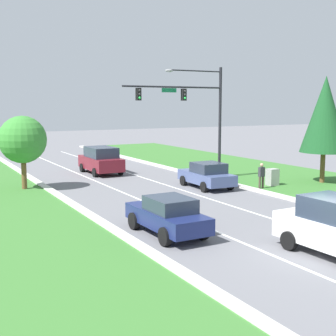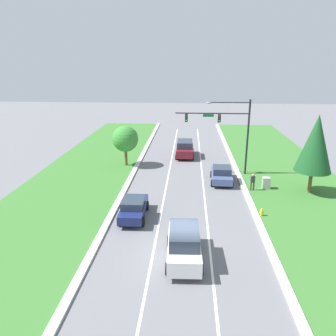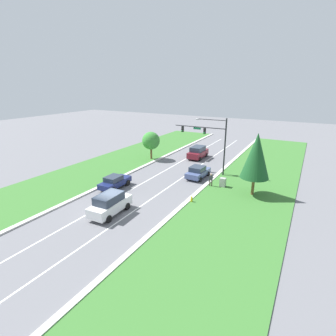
{
  "view_description": "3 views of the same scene",
  "coord_description": "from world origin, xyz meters",
  "px_view_note": "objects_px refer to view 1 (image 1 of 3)",
  "views": [
    {
      "loc": [
        -12.85,
        -11.82,
        5.4
      ],
      "look_at": [
        -0.98,
        9.97,
        1.98
      ],
      "focal_mm": 50.0,
      "sensor_mm": 36.0,
      "label": 1
    },
    {
      "loc": [
        0.32,
        -17.97,
        11.46
      ],
      "look_at": [
        -1.49,
        9.56,
        2.54
      ],
      "focal_mm": 35.0,
      "sensor_mm": 36.0,
      "label": 2
    },
    {
      "loc": [
        16.32,
        -18.31,
        12.24
      ],
      "look_at": [
        0.39,
        10.63,
        1.6
      ],
      "focal_mm": 28.0,
      "sensor_mm": 36.0,
      "label": 3
    }
  ],
  "objects_px": {
    "burgundy_suv": "(101,160)",
    "navy_sedan": "(168,215)",
    "utility_cabinet": "(272,178)",
    "slate_blue_sedan": "(207,175)",
    "oak_near_left_tree": "(23,140)",
    "fire_hydrant": "(324,200)",
    "traffic_signal_mast": "(194,105)",
    "pedestrian": "(261,175)",
    "conifer_near_right_tree": "(325,115)"
  },
  "relations": [
    {
      "from": "slate_blue_sedan",
      "to": "pedestrian",
      "type": "distance_m",
      "value": 3.46
    },
    {
      "from": "burgundy_suv",
      "to": "utility_cabinet",
      "type": "bearing_deg",
      "value": -53.95
    },
    {
      "from": "navy_sedan",
      "to": "pedestrian",
      "type": "xyz_separation_m",
      "value": [
        10.12,
        6.19,
        0.11
      ]
    },
    {
      "from": "navy_sedan",
      "to": "conifer_near_right_tree",
      "type": "distance_m",
      "value": 16.82
    },
    {
      "from": "burgundy_suv",
      "to": "navy_sedan",
      "type": "xyz_separation_m",
      "value": [
        -3.64,
        -17.54,
        -0.23
      ]
    },
    {
      "from": "navy_sedan",
      "to": "pedestrian",
      "type": "height_order",
      "value": "pedestrian"
    },
    {
      "from": "burgundy_suv",
      "to": "pedestrian",
      "type": "xyz_separation_m",
      "value": [
        6.49,
        -11.35,
        -0.13
      ]
    },
    {
      "from": "fire_hydrant",
      "to": "oak_near_left_tree",
      "type": "xyz_separation_m",
      "value": [
        -12.99,
        12.4,
        2.83
      ]
    },
    {
      "from": "pedestrian",
      "to": "traffic_signal_mast",
      "type": "bearing_deg",
      "value": -69.4
    },
    {
      "from": "burgundy_suv",
      "to": "slate_blue_sedan",
      "type": "relative_size",
      "value": 1.1
    },
    {
      "from": "navy_sedan",
      "to": "utility_cabinet",
      "type": "xyz_separation_m",
      "value": [
        11.49,
        6.73,
        -0.24
      ]
    },
    {
      "from": "pedestrian",
      "to": "conifer_near_right_tree",
      "type": "xyz_separation_m",
      "value": [
        5.12,
        -0.2,
        3.74
      ]
    },
    {
      "from": "utility_cabinet",
      "to": "oak_near_left_tree",
      "type": "distance_m",
      "value": 16.16
    },
    {
      "from": "utility_cabinet",
      "to": "fire_hydrant",
      "type": "height_order",
      "value": "utility_cabinet"
    },
    {
      "from": "traffic_signal_mast",
      "to": "utility_cabinet",
      "type": "distance_m",
      "value": 7.19
    },
    {
      "from": "traffic_signal_mast",
      "to": "navy_sedan",
      "type": "distance_m",
      "value": 14.31
    },
    {
      "from": "fire_hydrant",
      "to": "conifer_near_right_tree",
      "type": "relative_size",
      "value": 0.1
    },
    {
      "from": "utility_cabinet",
      "to": "pedestrian",
      "type": "distance_m",
      "value": 1.51
    },
    {
      "from": "pedestrian",
      "to": "fire_hydrant",
      "type": "height_order",
      "value": "pedestrian"
    },
    {
      "from": "slate_blue_sedan",
      "to": "oak_near_left_tree",
      "type": "xyz_separation_m",
      "value": [
        -10.55,
        4.82,
        2.35
      ]
    },
    {
      "from": "slate_blue_sedan",
      "to": "conifer_near_right_tree",
      "type": "distance_m",
      "value": 9.01
    },
    {
      "from": "traffic_signal_mast",
      "to": "fire_hydrant",
      "type": "distance_m",
      "value": 11.42
    },
    {
      "from": "oak_near_left_tree",
      "to": "fire_hydrant",
      "type": "bearing_deg",
      "value": -43.67
    },
    {
      "from": "traffic_signal_mast",
      "to": "oak_near_left_tree",
      "type": "distance_m",
      "value": 11.56
    },
    {
      "from": "traffic_signal_mast",
      "to": "utility_cabinet",
      "type": "relative_size",
      "value": 6.76
    },
    {
      "from": "conifer_near_right_tree",
      "to": "burgundy_suv",
      "type": "bearing_deg",
      "value": 135.13
    },
    {
      "from": "oak_near_left_tree",
      "to": "burgundy_suv",
      "type": "bearing_deg",
      "value": 32.74
    },
    {
      "from": "utility_cabinet",
      "to": "conifer_near_right_tree",
      "type": "bearing_deg",
      "value": -11.13
    },
    {
      "from": "slate_blue_sedan",
      "to": "burgundy_suv",
      "type": "bearing_deg",
      "value": 114.98
    },
    {
      "from": "slate_blue_sedan",
      "to": "fire_hydrant",
      "type": "height_order",
      "value": "slate_blue_sedan"
    },
    {
      "from": "navy_sedan",
      "to": "fire_hydrant",
      "type": "bearing_deg",
      "value": 3.98
    },
    {
      "from": "fire_hydrant",
      "to": "utility_cabinet",
      "type": "bearing_deg",
      "value": 74.93
    },
    {
      "from": "slate_blue_sedan",
      "to": "fire_hydrant",
      "type": "distance_m",
      "value": 7.98
    },
    {
      "from": "navy_sedan",
      "to": "slate_blue_sedan",
      "type": "xyz_separation_m",
      "value": [
        7.46,
        8.41,
        -0.0
      ]
    },
    {
      "from": "traffic_signal_mast",
      "to": "navy_sedan",
      "type": "relative_size",
      "value": 1.76
    },
    {
      "from": "conifer_near_right_tree",
      "to": "navy_sedan",
      "type": "bearing_deg",
      "value": -158.55
    },
    {
      "from": "pedestrian",
      "to": "conifer_near_right_tree",
      "type": "bearing_deg",
      "value": 174.86
    },
    {
      "from": "burgundy_suv",
      "to": "oak_near_left_tree",
      "type": "bearing_deg",
      "value": -147.2
    },
    {
      "from": "traffic_signal_mast",
      "to": "conifer_near_right_tree",
      "type": "bearing_deg",
      "value": -34.64
    },
    {
      "from": "conifer_near_right_tree",
      "to": "traffic_signal_mast",
      "type": "bearing_deg",
      "value": 145.36
    },
    {
      "from": "traffic_signal_mast",
      "to": "slate_blue_sedan",
      "type": "xyz_separation_m",
      "value": [
        -0.59,
        -2.55,
        -4.45
      ]
    },
    {
      "from": "burgundy_suv",
      "to": "slate_blue_sedan",
      "type": "xyz_separation_m",
      "value": [
        3.83,
        -9.14,
        -0.24
      ]
    },
    {
      "from": "traffic_signal_mast",
      "to": "slate_blue_sedan",
      "type": "height_order",
      "value": "traffic_signal_mast"
    },
    {
      "from": "slate_blue_sedan",
      "to": "conifer_near_right_tree",
      "type": "relative_size",
      "value": 0.61
    },
    {
      "from": "fire_hydrant",
      "to": "conifer_near_right_tree",
      "type": "distance_m",
      "value": 8.6
    },
    {
      "from": "pedestrian",
      "to": "oak_near_left_tree",
      "type": "height_order",
      "value": "oak_near_left_tree"
    },
    {
      "from": "traffic_signal_mast",
      "to": "slate_blue_sedan",
      "type": "distance_m",
      "value": 5.17
    },
    {
      "from": "traffic_signal_mast",
      "to": "slate_blue_sedan",
      "type": "bearing_deg",
      "value": -103.03
    },
    {
      "from": "traffic_signal_mast",
      "to": "pedestrian",
      "type": "xyz_separation_m",
      "value": [
        2.07,
        -4.76,
        -4.34
      ]
    },
    {
      "from": "navy_sedan",
      "to": "utility_cabinet",
      "type": "relative_size",
      "value": 3.83
    }
  ]
}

